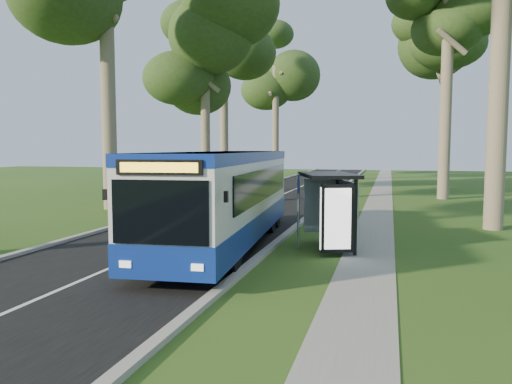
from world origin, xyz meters
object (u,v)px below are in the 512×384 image
Objects in this scene: bus_shelter at (331,197)px; car_white at (231,181)px; bus_stop_sign at (298,202)px; car_silver at (238,176)px; bus at (225,197)px; litter_bin at (345,214)px.

car_white is at bearing 96.82° from bus_shelter.
car_white is (-8.76, 20.13, -0.78)m from bus_stop_sign.
bus_stop_sign reaches higher than car_white.
bus_stop_sign is 0.58× the size of car_silver.
bus_shelter is at bearing -4.57° from bus.
bus is 3.75× the size of bus_shelter.
car_silver is (-11.31, 22.41, 0.13)m from litter_bin.
car_silver is (-7.87, 27.08, -0.90)m from bus.
litter_bin is 0.26× the size of car_silver.
car_white is (-9.79, 20.25, -0.96)m from bus_shelter.
bus_shelter is at bearing -86.37° from car_silver.
bus_stop_sign is at bearing -74.62° from car_white.
bus is at bearing -80.63° from car_white.
bus_stop_sign is at bearing -103.21° from litter_bin.
car_white is at bearing 122.26° from litter_bin.
litter_bin is (3.45, 4.67, -1.03)m from bus.
bus_stop_sign is 28.86m from car_silver.
car_silver is (-1.48, 6.83, -0.04)m from car_white.
bus_shelter is (1.03, -0.11, 0.18)m from bus_stop_sign.
bus_shelter is 29.35m from car_silver.
bus is at bearing 175.94° from bus_stop_sign.
bus_stop_sign is 0.77× the size of bus_shelter.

